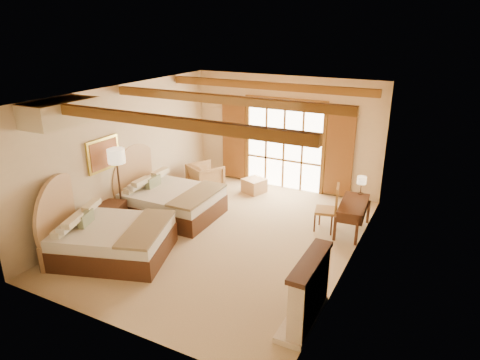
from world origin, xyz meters
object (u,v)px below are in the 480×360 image
Objects in this scene: armchair at (205,177)px; desk at (353,216)px; nightstand at (112,216)px; bed_near at (106,234)px; bed_far at (166,197)px.

armchair is 0.62× the size of desk.
desk reaches higher than nightstand.
bed_far is at bearing 73.73° from bed_near.
bed_near is 1.16m from nightstand.
bed_far is 1.86m from armchair.
bed_far reaches higher than armchair.
bed_near is at bearing -89.27° from bed_far.
bed_far is at bearing -169.97° from desk.
armchair is at bearing 60.00° from nightstand.
nightstand is 0.47× the size of desk.
desk is (4.28, 3.36, -0.06)m from bed_near.
armchair reaches higher than nightstand.
bed_near is at bearing 118.94° from armchair.
bed_near reaches higher than desk.
desk is at bearing 7.42° from nightstand.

